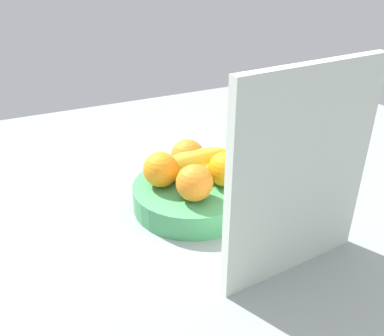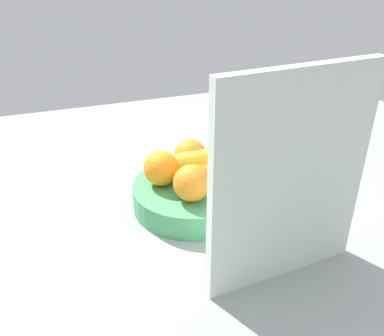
{
  "view_description": "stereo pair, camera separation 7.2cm",
  "coord_description": "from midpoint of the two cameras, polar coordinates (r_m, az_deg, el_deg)",
  "views": [
    {
      "loc": [
        32.56,
        70.56,
        49.58
      ],
      "look_at": [
        -0.04,
        2.66,
        9.29
      ],
      "focal_mm": 38.41,
      "sensor_mm": 36.0,
      "label": 1
    },
    {
      "loc": [
        25.93,
        73.36,
        49.58
      ],
      "look_at": [
        -0.04,
        2.66,
        9.29
      ],
      "focal_mm": 38.41,
      "sensor_mm": 36.0,
      "label": 2
    }
  ],
  "objects": [
    {
      "name": "orange_front_left",
      "position": [
        0.8,
        -2.21,
        -2.15
      ],
      "size": [
        7.45,
        7.45,
        7.45
      ],
      "primitive_type": "sphere",
      "color": "orange",
      "rests_on": "fruit_bowl"
    },
    {
      "name": "banana_bunch",
      "position": [
        0.88,
        -2.13,
        0.33
      ],
      "size": [
        18.34,
        8.9,
        6.2
      ],
      "color": "yellow",
      "rests_on": "fruit_bowl"
    },
    {
      "name": "ground_plane",
      "position": [
        0.93,
        -2.96,
        -5.23
      ],
      "size": [
        180.0,
        140.0,
        3.0
      ],
      "primitive_type": "cube",
      "color": "gray"
    },
    {
      "name": "orange_front_right",
      "position": [
        0.86,
        2.29,
        -0.2
      ],
      "size": [
        7.45,
        7.45,
        7.45
      ],
      "primitive_type": "sphere",
      "color": "orange",
      "rests_on": "fruit_bowl"
    },
    {
      "name": "orange_back_left",
      "position": [
        0.86,
        -6.66,
        -0.38
      ],
      "size": [
        7.45,
        7.45,
        7.45
      ],
      "primitive_type": "sphere",
      "color": "orange",
      "rests_on": "fruit_bowl"
    },
    {
      "name": "cutting_board",
      "position": [
        0.66,
        11.89,
        -1.25
      ],
      "size": [
        28.06,
        3.92,
        36.0
      ],
      "primitive_type": "cube",
      "rotation": [
        0.0,
        0.0,
        0.08
      ],
      "color": "silver",
      "rests_on": "ground_plane"
    },
    {
      "name": "fruit_bowl",
      "position": [
        0.89,
        -2.33,
        -3.84
      ],
      "size": [
        25.29,
        25.29,
        5.29
      ],
      "primitive_type": "cylinder",
      "color": "#47A163",
      "rests_on": "ground_plane"
    },
    {
      "name": "orange_center",
      "position": [
        0.91,
        -2.89,
        1.63
      ],
      "size": [
        7.45,
        7.45,
        7.45
      ],
      "primitive_type": "sphere",
      "color": "orange",
      "rests_on": "fruit_bowl"
    }
  ]
}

